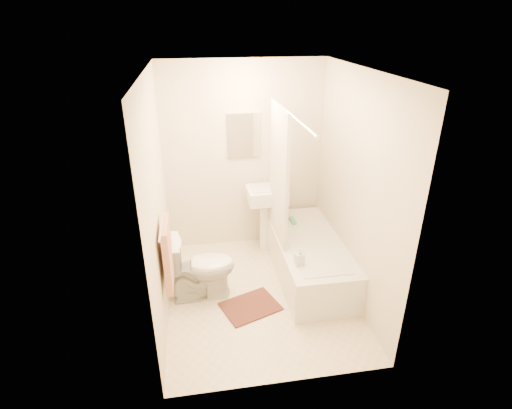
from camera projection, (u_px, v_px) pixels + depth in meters
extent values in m
plane|color=beige|center=(260.00, 294.00, 4.47)|extent=(2.40, 2.40, 0.00)
plane|color=white|center=(261.00, 70.00, 3.45)|extent=(2.40, 2.40, 0.00)
cube|color=beige|center=(244.00, 158.00, 5.03)|extent=(2.00, 0.02, 2.40)
cube|color=beige|center=(157.00, 204.00, 3.81)|extent=(0.02, 2.40, 2.40)
cube|color=beige|center=(356.00, 190.00, 4.10)|extent=(0.02, 2.40, 2.40)
cube|color=white|center=(244.00, 136.00, 4.88)|extent=(0.40, 0.03, 0.55)
cylinder|color=silver|center=(290.00, 113.00, 3.75)|extent=(0.03, 1.70, 0.03)
cube|color=silver|center=(279.00, 175.00, 4.44)|extent=(0.04, 0.80, 1.55)
cylinder|color=silver|center=(161.00, 225.00, 3.64)|extent=(0.02, 0.60, 0.02)
cube|color=#CC7266|center=(168.00, 254.00, 3.78)|extent=(0.06, 0.45, 0.66)
cylinder|color=white|center=(170.00, 242.00, 4.14)|extent=(0.11, 0.12, 0.12)
imported|color=silver|center=(200.00, 267.00, 4.31)|extent=(0.76, 0.44, 0.73)
cube|color=#4E2A1D|center=(250.00, 306.00, 4.27)|extent=(0.69, 0.60, 0.02)
imported|color=white|center=(299.00, 256.00, 4.13)|extent=(0.10, 0.10, 0.20)
cube|color=#44B26F|center=(293.00, 221.00, 5.02)|extent=(0.06, 0.19, 0.04)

